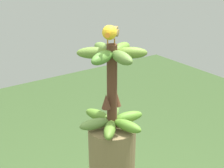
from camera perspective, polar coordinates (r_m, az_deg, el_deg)
name	(u,v)px	position (r m, az deg, el deg)	size (l,w,h in m)	color
banana_bunch	(112,89)	(1.16, 0.00, -0.90)	(0.28, 0.28, 0.35)	#4C2D1E
perched_bird	(111,33)	(1.08, -0.26, 9.77)	(0.14, 0.15, 0.08)	#C68933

